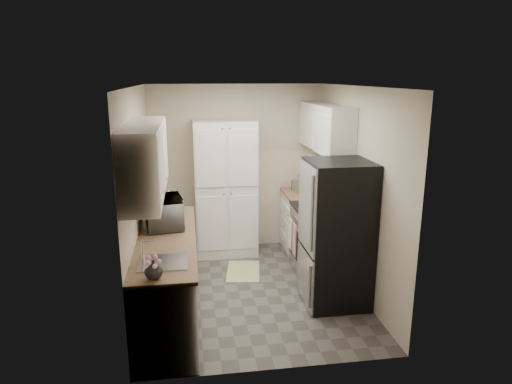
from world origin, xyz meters
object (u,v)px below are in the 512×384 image
at_px(refrigerator, 337,234).
at_px(microwave, 164,212).
at_px(electric_range, 319,240).
at_px(wine_bottle, 161,202).
at_px(toaster_oven, 306,187).
at_px(pantry_cabinet, 226,189).

height_order(refrigerator, microwave, refrigerator).
bearing_deg(electric_range, wine_bottle, 179.04).
bearing_deg(toaster_oven, pantry_cabinet, 149.95).
distance_m(microwave, toaster_oven, 2.35).
bearing_deg(wine_bottle, refrigerator, -22.36).
bearing_deg(microwave, electric_range, -86.20).
bearing_deg(electric_range, toaster_oven, 89.56).
height_order(pantry_cabinet, microwave, pantry_cabinet).
relative_size(electric_range, wine_bottle, 3.45).
bearing_deg(toaster_oven, electric_range, -114.01).
bearing_deg(refrigerator, microwave, 169.43).
bearing_deg(refrigerator, electric_range, 87.52).
distance_m(electric_range, wine_bottle, 2.15).
relative_size(microwave, toaster_oven, 1.79).
distance_m(electric_range, microwave, 2.13).
height_order(pantry_cabinet, electric_range, pantry_cabinet).
xyz_separation_m(electric_range, microwave, (-1.99, -0.43, 0.61)).
xyz_separation_m(electric_range, refrigerator, (-0.03, -0.80, 0.37)).
bearing_deg(microwave, wine_bottle, -0.16).
bearing_deg(pantry_cabinet, refrigerator, -56.54).
bearing_deg(toaster_oven, microwave, -172.09).
xyz_separation_m(microwave, wine_bottle, (-0.07, 0.47, -0.00)).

